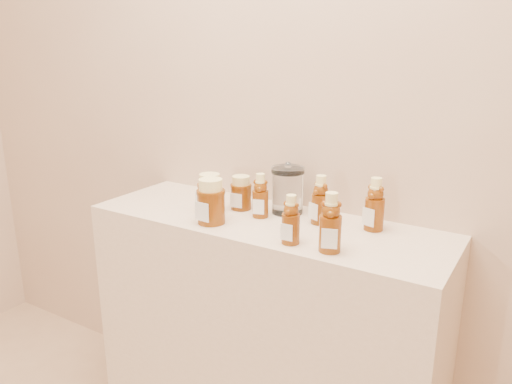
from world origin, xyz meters
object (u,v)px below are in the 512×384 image
Objects in this scene: bear_bottle_back_left at (260,193)px; display_table at (264,340)px; honey_jar_left at (210,193)px; bear_bottle_front_left at (291,216)px; glass_canister at (288,188)px.

display_table is at bearing -51.64° from bear_bottle_back_left.
display_table is 0.55m from honey_jar_left.
honey_jar_left is at bearing 162.28° from bear_bottle_front_left.
honey_jar_left is 0.26m from glass_canister.
bear_bottle_front_left is 1.22× the size of honey_jar_left.
bear_bottle_back_left is (-0.03, 0.02, 0.53)m from display_table.
display_table is at bearing 28.33° from honey_jar_left.
glass_canister is at bearing 75.58° from display_table.
display_table is 0.53m from bear_bottle_back_left.
bear_bottle_back_left is at bearing 35.91° from honey_jar_left.
bear_bottle_back_left is 0.10m from glass_canister.
bear_bottle_front_left is at bearing -38.87° from display_table.
honey_jar_left is at bearing -172.02° from display_table.
bear_bottle_back_left is at bearing 140.10° from bear_bottle_front_left.
glass_canister is (0.06, 0.08, 0.00)m from bear_bottle_back_left.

